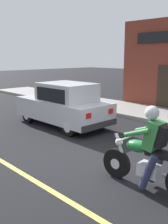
# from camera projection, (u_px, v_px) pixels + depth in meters

# --- Properties ---
(ground_plane) EXTENTS (80.00, 80.00, 0.00)m
(ground_plane) POSITION_uv_depth(u_px,v_px,m) (104.00, 161.00, 6.34)
(ground_plane) COLOR black
(sidewalk_curb) EXTENTS (2.60, 22.00, 0.14)m
(sidewalk_curb) POSITION_uv_depth(u_px,v_px,m) (133.00, 110.00, 12.05)
(sidewalk_curb) COLOR gray
(sidewalk_curb) RESTS_ON ground
(motorcycle_with_rider) EXTENTS (0.58, 2.02, 1.62)m
(motorcycle_with_rider) POSITION_uv_depth(u_px,v_px,m) (149.00, 155.00, 4.89)
(motorcycle_with_rider) COLOR black
(motorcycle_with_rider) RESTS_ON ground
(car_hatchback) EXTENTS (1.66, 3.79, 1.57)m
(car_hatchback) POSITION_uv_depth(u_px,v_px,m) (64.00, 105.00, 9.47)
(car_hatchback) COLOR black
(car_hatchback) RESTS_ON ground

